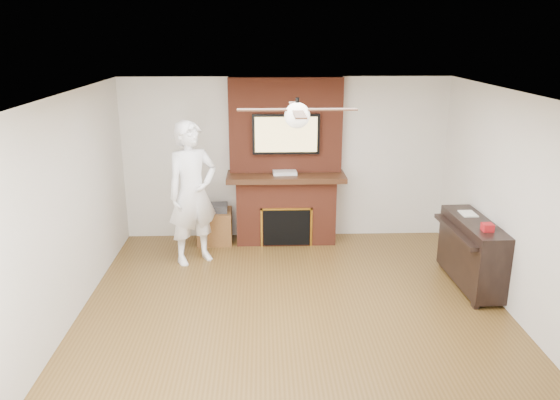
{
  "coord_description": "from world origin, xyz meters",
  "views": [
    {
      "loc": [
        -0.36,
        -5.5,
        3.12
      ],
      "look_at": [
        -0.14,
        0.9,
        1.15
      ],
      "focal_mm": 35.0,
      "sensor_mm": 36.0,
      "label": 1
    }
  ],
  "objects_px": {
    "fireplace": "(286,178)",
    "side_table": "(215,225)",
    "piano": "(472,251)",
    "person": "(193,193)"
  },
  "relations": [
    {
      "from": "fireplace",
      "to": "piano",
      "type": "xyz_separation_m",
      "value": [
        2.29,
        -1.72,
        -0.52
      ]
    },
    {
      "from": "fireplace",
      "to": "person",
      "type": "height_order",
      "value": "fireplace"
    },
    {
      "from": "fireplace",
      "to": "side_table",
      "type": "bearing_deg",
      "value": -176.51
    },
    {
      "from": "piano",
      "to": "fireplace",
      "type": "bearing_deg",
      "value": 141.28
    },
    {
      "from": "side_table",
      "to": "piano",
      "type": "distance_m",
      "value": 3.77
    },
    {
      "from": "fireplace",
      "to": "piano",
      "type": "bearing_deg",
      "value": -37.0
    },
    {
      "from": "person",
      "to": "side_table",
      "type": "height_order",
      "value": "person"
    },
    {
      "from": "fireplace",
      "to": "side_table",
      "type": "distance_m",
      "value": 1.32
    },
    {
      "from": "person",
      "to": "piano",
      "type": "xyz_separation_m",
      "value": [
        3.61,
        -0.92,
        -0.53
      ]
    },
    {
      "from": "fireplace",
      "to": "piano",
      "type": "height_order",
      "value": "fireplace"
    }
  ]
}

